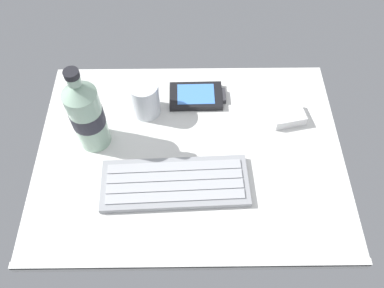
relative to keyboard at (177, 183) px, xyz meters
The scene contains 6 objects.
ground_plane 8.26cm from the keyboard, 68.17° to the left, with size 64.00×48.00×2.80cm.
keyboard is the anchor object (origin of this frame).
handheld_device 22.81cm from the keyboard, 78.25° to the left, with size 12.89×7.79×1.50cm.
juice_cup 20.15cm from the keyboard, 109.48° to the left, with size 6.40×6.40×8.50cm.
water_bottle 21.94cm from the keyboard, 147.29° to the left, with size 6.73×6.73×20.80cm.
charger_block 29.42cm from the keyboard, 33.71° to the left, with size 7.00×5.60×2.40cm, color white.
Camera 1 is at (-0.45, -42.89, 68.71)cm, focal length 36.08 mm.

